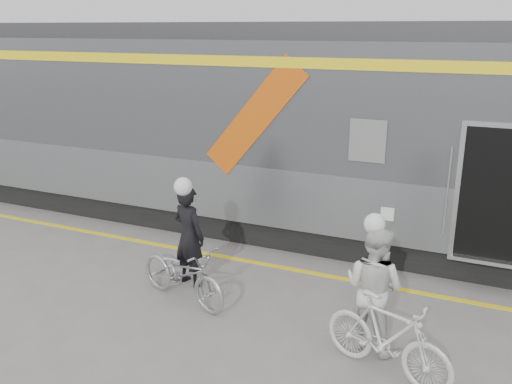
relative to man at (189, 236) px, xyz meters
The scene contains 9 objects.
ground 1.91m from the man, 35.03° to the right, with size 90.00×90.00×0.00m, color slate.
train 4.08m from the man, 55.51° to the left, with size 24.00×3.17×4.10m.
safety_strip 2.00m from the man, 39.45° to the left, with size 24.00×0.12×0.01m, color yellow.
man is the anchor object (origin of this frame).
bicycle_left 0.69m from the man, 70.02° to the right, with size 0.61×1.74×0.91m, color #A2A3A9.
woman 3.14m from the man, 11.19° to the right, with size 0.81×0.63×1.67m, color silver.
bicycle_right 3.59m from the man, 18.93° to the right, with size 0.48×1.68×1.01m, color silver.
helmet_man 0.97m from the man, 90.00° to the left, with size 0.29×0.29×0.29m, color white.
helmet_woman 3.29m from the man, 11.19° to the right, with size 0.27×0.27×0.27m, color white.
Camera 1 is at (2.82, -5.93, 4.01)m, focal length 38.00 mm.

